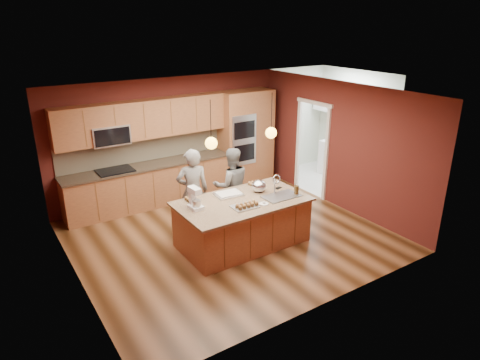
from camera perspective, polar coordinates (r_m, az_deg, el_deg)
floor at (r=8.20m, az=-1.45°, el=-7.48°), size 5.50×5.50×0.00m
ceiling at (r=7.32m, az=-1.64°, el=11.48°), size 5.50×5.50×0.00m
wall_back at (r=9.78m, az=-9.30°, el=5.51°), size 5.50×0.00×5.50m
wall_front at (r=5.83m, az=11.54°, el=-5.40°), size 5.50×0.00×5.50m
wall_left at (r=6.74m, az=-21.89°, el=-2.89°), size 0.00×5.00×5.00m
wall_right at (r=9.32m, az=13.04°, el=4.48°), size 0.00×5.00×5.00m
cabinet_run at (r=9.41m, az=-12.30°, el=2.37°), size 3.74×0.64×2.30m
oven_column at (r=10.43m, az=0.77°, el=5.61°), size 1.30×0.62×2.30m
doorway_trim at (r=9.94m, az=9.54°, el=3.94°), size 0.08×1.11×2.20m
laundry_room at (r=11.13m, az=14.70°, el=10.13°), size 2.60×2.70×2.70m
pendant_left at (r=6.90m, az=-3.86°, el=4.95°), size 0.20×0.20×0.80m
pendant_right at (r=7.54m, az=4.17°, el=6.32°), size 0.20×0.20×0.80m
island at (r=7.77m, az=0.42°, el=-5.53°), size 2.32×1.30×1.23m
person_left at (r=8.08m, az=-6.32°, el=-1.53°), size 0.69×0.55×1.66m
person_right at (r=8.49m, az=-1.14°, el=-0.72°), size 0.88×0.77×1.54m
stand_mixer at (r=7.25m, az=-6.02°, el=-2.61°), size 0.22×0.29×0.38m
sheet_cake at (r=7.80m, az=-1.53°, el=-1.88°), size 0.52×0.40×0.05m
cooling_rack at (r=7.32m, az=0.64°, el=-3.55°), size 0.45×0.33×0.02m
mixing_bowl at (r=7.93m, az=2.51°, el=-0.81°), size 0.28×0.28×0.24m
plate at (r=7.44m, az=3.20°, el=-3.19°), size 0.16×0.16×0.01m
tumbler at (r=7.89m, az=7.53°, el=-1.30°), size 0.08×0.08×0.17m
phone at (r=8.15m, az=5.12°, el=-1.06°), size 0.15×0.11×0.01m
cupcakes_left at (r=7.57m, az=-6.59°, el=-2.66°), size 0.15×0.30×0.07m
cupcakes_rack at (r=7.28m, az=0.95°, el=-3.29°), size 0.43×0.17×0.08m
cupcakes_right at (r=8.30m, az=2.04°, el=-0.36°), size 0.30×0.15×0.07m
washer at (r=11.17m, az=14.55°, el=2.27°), size 0.74×0.75×0.92m
dryer at (r=11.57m, az=12.27°, el=3.01°), size 0.65×0.66×0.88m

